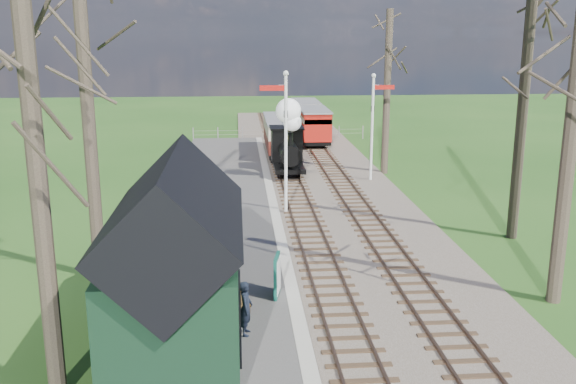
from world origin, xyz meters
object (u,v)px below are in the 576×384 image
(sign_board, at_px, (277,276))
(station_shed, at_px, (177,263))
(semaphore_near, at_px, (284,132))
(semaphore_far, at_px, (374,119))
(coach, at_px, (281,134))
(bench, at_px, (239,293))
(red_carriage_b, at_px, (306,115))
(red_carriage_a, at_px, (314,125))
(person, at_px, (246,308))
(locomotive, at_px, (288,141))

(sign_board, bearing_deg, station_shed, -135.33)
(semaphore_near, height_order, sign_board, semaphore_near)
(semaphore_near, height_order, semaphore_far, semaphore_near)
(coach, bearing_deg, bench, -96.80)
(semaphore_far, height_order, sign_board, semaphore_far)
(red_carriage_b, bearing_deg, station_shed, -101.18)
(station_shed, distance_m, bench, 3.05)
(station_shed, xyz_separation_m, red_carriage_b, (6.90, 34.88, -0.83))
(red_carriage_a, xyz_separation_m, red_carriage_b, (0.00, 5.50, 0.00))
(red_carriage_a, height_order, person, red_carriage_a)
(red_carriage_a, distance_m, bench, 27.89)
(semaphore_far, bearing_deg, station_shed, -115.72)
(coach, height_order, person, coach)
(locomotive, relative_size, red_carriage_b, 0.87)
(station_shed, bearing_deg, locomotive, 77.61)
(semaphore_near, distance_m, coach, 13.76)
(bench, distance_m, person, 1.90)
(locomotive, bearing_deg, person, -97.70)
(station_shed, distance_m, coach, 25.94)
(semaphore_near, distance_m, person, 12.27)
(red_carriage_b, height_order, sign_board, red_carriage_b)
(red_carriage_a, bearing_deg, coach, -124.26)
(station_shed, distance_m, person, 2.15)
(semaphore_near, distance_m, locomotive, 7.72)
(sign_board, height_order, person, person)
(station_shed, xyz_separation_m, person, (1.67, 0.18, -1.35))
(red_carriage_b, bearing_deg, person, -98.56)
(semaphore_near, distance_m, sign_board, 9.85)
(person, bearing_deg, semaphore_far, -15.12)
(locomotive, relative_size, red_carriage_a, 0.87)
(sign_board, height_order, bench, sign_board)
(locomotive, height_order, sign_board, locomotive)
(red_carriage_b, xyz_separation_m, bench, (-5.40, -32.85, -0.88))
(coach, distance_m, bench, 23.71)
(locomotive, height_order, coach, locomotive)
(coach, height_order, bench, coach)
(bench, bearing_deg, semaphore_near, 78.46)
(person, bearing_deg, bench, 11.80)
(semaphore_near, bearing_deg, red_carriage_b, 81.62)
(locomotive, height_order, bench, locomotive)
(person, bearing_deg, sign_board, -15.29)
(coach, bearing_deg, red_carriage_b, 74.41)
(locomotive, xyz_separation_m, person, (-2.61, -19.33, -1.05))
(semaphore_near, bearing_deg, person, -98.93)
(semaphore_far, bearing_deg, bench, -114.21)
(semaphore_far, bearing_deg, person, -111.45)
(red_carriage_a, relative_size, sign_board, 3.87)
(sign_board, bearing_deg, semaphore_far, 68.58)
(semaphore_near, distance_m, red_carriage_a, 17.84)
(coach, relative_size, sign_board, 5.41)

